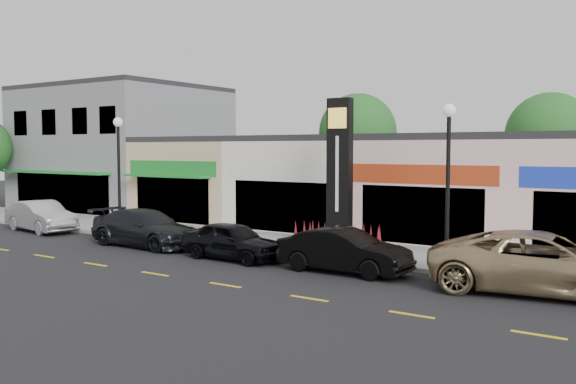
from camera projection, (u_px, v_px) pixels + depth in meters
name	position (u px, v px, depth m)	size (l,w,h in m)	color
ground	(214.00, 260.00, 22.68)	(120.00, 120.00, 0.00)	black
sidewalk	(280.00, 243.00, 26.29)	(52.00, 4.30, 0.15)	gray
curb	(248.00, 250.00, 24.42)	(52.00, 0.20, 0.15)	gray
building_grey_2story	(122.00, 149.00, 41.84)	(12.00, 10.95, 8.30)	slate
shop_beige	(230.00, 178.00, 36.72)	(7.00, 10.85, 4.80)	tan
shop_cream	(331.00, 181.00, 32.87)	(7.00, 10.01, 4.80)	beige
shop_pink_w	(459.00, 185.00, 29.02)	(7.00, 10.01, 4.80)	beige
tree_rear_west	(358.00, 133.00, 40.72)	(5.20, 5.20, 7.83)	#382619
tree_rear_mid	(549.00, 135.00, 34.14)	(4.80, 4.80, 7.29)	#382619
lamp_west_near	(119.00, 163.00, 28.91)	(0.44, 0.44, 5.47)	black
lamp_east_near	(448.00, 169.00, 20.10)	(0.44, 0.44, 5.47)	black
pylon_sign	(339.00, 196.00, 24.35)	(4.20, 1.30, 6.00)	#580F21
car_white_van	(41.00, 216.00, 30.40)	(4.69, 1.64, 1.55)	#B9B9B9
car_dark_sedan	(145.00, 228.00, 25.89)	(5.37, 2.18, 1.56)	black
car_black_sedan	(233.00, 241.00, 22.77)	(4.17, 1.68, 1.42)	black
car_black_conv	(344.00, 251.00, 20.34)	(4.51, 1.57, 1.48)	black
car_gold_suv	(544.00, 263.00, 17.40)	(6.37, 2.94, 1.77)	tan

